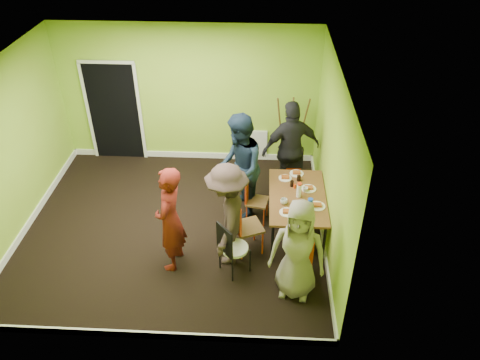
# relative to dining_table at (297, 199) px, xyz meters

# --- Properties ---
(ground) EXTENTS (5.00, 5.00, 0.00)m
(ground) POSITION_rel_dining_table_xyz_m (-2.04, 0.02, -0.70)
(ground) COLOR black
(ground) RESTS_ON ground
(room_walls) EXTENTS (5.04, 4.54, 2.82)m
(room_walls) POSITION_rel_dining_table_xyz_m (-2.06, 0.06, 0.29)
(room_walls) COLOR #95BE30
(room_walls) RESTS_ON ground
(dining_table) EXTENTS (0.90, 1.50, 0.75)m
(dining_table) POSITION_rel_dining_table_xyz_m (0.00, 0.00, 0.00)
(dining_table) COLOR black
(dining_table) RESTS_ON ground
(chair_left_far) EXTENTS (0.41, 0.41, 0.85)m
(chair_left_far) POSITION_rel_dining_table_xyz_m (-0.71, 0.30, -0.22)
(chair_left_far) COLOR #EC4516
(chair_left_far) RESTS_ON ground
(chair_left_near) EXTENTS (0.54, 0.54, 1.00)m
(chair_left_near) POSITION_rel_dining_table_xyz_m (-0.84, -0.50, -0.13)
(chair_left_near) COLOR #EC4516
(chair_left_near) RESTS_ON ground
(chair_back_end) EXTENTS (0.39, 0.46, 0.94)m
(chair_back_end) POSITION_rel_dining_table_xyz_m (-0.04, 1.10, -0.03)
(chair_back_end) COLOR #EC4516
(chair_back_end) RESTS_ON ground
(chair_front_end) EXTENTS (0.38, 0.38, 0.85)m
(chair_front_end) POSITION_rel_dining_table_xyz_m (-0.01, -1.12, -0.22)
(chair_front_end) COLOR #EC4516
(chair_front_end) RESTS_ON ground
(chair_bentwood) EXTENTS (0.51, 0.51, 0.93)m
(chair_bentwood) POSITION_rel_dining_table_xyz_m (-1.00, -0.97, -0.18)
(chair_bentwood) COLOR black
(chair_bentwood) RESTS_ON ground
(easel) EXTENTS (0.62, 0.59, 1.56)m
(easel) POSITION_rel_dining_table_xyz_m (-0.03, 1.99, 0.07)
(easel) COLOR brown
(easel) RESTS_ON ground
(plate_near_left) EXTENTS (0.22, 0.22, 0.01)m
(plate_near_left) POSITION_rel_dining_table_xyz_m (-0.19, 0.48, 0.06)
(plate_near_left) COLOR white
(plate_near_left) RESTS_ON dining_table
(plate_near_right) EXTENTS (0.23, 0.23, 0.01)m
(plate_near_right) POSITION_rel_dining_table_xyz_m (-0.18, -0.44, 0.06)
(plate_near_right) COLOR white
(plate_near_right) RESTS_ON dining_table
(plate_far_back) EXTENTS (0.24, 0.24, 0.01)m
(plate_far_back) POSITION_rel_dining_table_xyz_m (0.01, 0.63, 0.06)
(plate_far_back) COLOR white
(plate_far_back) RESTS_ON dining_table
(plate_far_front) EXTENTS (0.26, 0.26, 0.01)m
(plate_far_front) POSITION_rel_dining_table_xyz_m (0.08, -0.50, 0.06)
(plate_far_front) COLOR white
(plate_far_front) RESTS_ON dining_table
(plate_wall_back) EXTENTS (0.24, 0.24, 0.01)m
(plate_wall_back) POSITION_rel_dining_table_xyz_m (0.19, 0.19, 0.06)
(plate_wall_back) COLOR white
(plate_wall_back) RESTS_ON dining_table
(plate_wall_front) EXTENTS (0.25, 0.25, 0.01)m
(plate_wall_front) POSITION_rel_dining_table_xyz_m (0.29, -0.26, 0.06)
(plate_wall_front) COLOR white
(plate_wall_front) RESTS_ON dining_table
(thermos) EXTENTS (0.08, 0.08, 0.23)m
(thermos) POSITION_rel_dining_table_xyz_m (0.01, -0.02, 0.17)
(thermos) COLOR white
(thermos) RESTS_ON dining_table
(blue_bottle) EXTENTS (0.08, 0.08, 0.19)m
(blue_bottle) POSITION_rel_dining_table_xyz_m (0.17, -0.32, 0.15)
(blue_bottle) COLOR blue
(blue_bottle) RESTS_ON dining_table
(orange_bottle) EXTENTS (0.04, 0.04, 0.07)m
(orange_bottle) POSITION_rel_dining_table_xyz_m (-0.04, 0.21, 0.09)
(orange_bottle) COLOR #EC4516
(orange_bottle) RESTS_ON dining_table
(glass_mid) EXTENTS (0.06, 0.06, 0.10)m
(glass_mid) POSITION_rel_dining_table_xyz_m (-0.08, 0.26, 0.11)
(glass_mid) COLOR black
(glass_mid) RESTS_ON dining_table
(glass_back) EXTENTS (0.07, 0.07, 0.09)m
(glass_back) POSITION_rel_dining_table_xyz_m (0.04, 0.43, 0.10)
(glass_back) COLOR black
(glass_back) RESTS_ON dining_table
(glass_front) EXTENTS (0.06, 0.06, 0.10)m
(glass_front) POSITION_rel_dining_table_xyz_m (0.14, -0.46, 0.11)
(glass_front) COLOR black
(glass_front) RESTS_ON dining_table
(cup_a) EXTENTS (0.11, 0.11, 0.09)m
(cup_a) POSITION_rel_dining_table_xyz_m (-0.23, -0.22, 0.10)
(cup_a) COLOR white
(cup_a) RESTS_ON dining_table
(cup_b) EXTENTS (0.09, 0.09, 0.08)m
(cup_b) POSITION_rel_dining_table_xyz_m (0.12, 0.12, 0.10)
(cup_b) COLOR white
(cup_b) RESTS_ON dining_table
(person_standing) EXTENTS (0.48, 0.67, 1.73)m
(person_standing) POSITION_rel_dining_table_xyz_m (-1.90, -0.83, 0.17)
(person_standing) COLOR #59150F
(person_standing) RESTS_ON ground
(person_left_far) EXTENTS (0.83, 1.01, 1.91)m
(person_left_far) POSITION_rel_dining_table_xyz_m (-0.95, 0.45, 0.26)
(person_left_far) COLOR #142233
(person_left_far) RESTS_ON ground
(person_left_near) EXTENTS (0.70, 1.14, 1.71)m
(person_left_near) POSITION_rel_dining_table_xyz_m (-1.07, -0.68, 0.16)
(person_left_near) COLOR #332522
(person_left_near) RESTS_ON ground
(person_back_end) EXTENTS (1.16, 0.76, 1.83)m
(person_back_end) POSITION_rel_dining_table_xyz_m (-0.07, 1.18, 0.22)
(person_back_end) COLOR black
(person_back_end) RESTS_ON ground
(person_front_end) EXTENTS (0.86, 0.64, 1.59)m
(person_front_end) POSITION_rel_dining_table_xyz_m (-0.06, -1.30, 0.10)
(person_front_end) COLOR gray
(person_front_end) RESTS_ON ground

